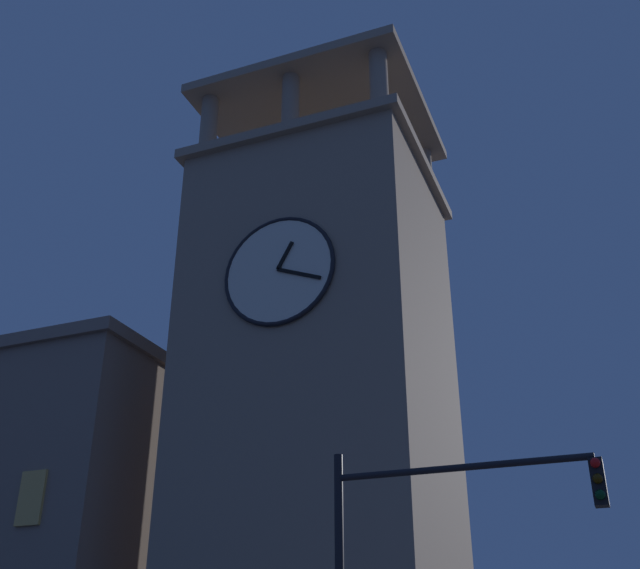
{
  "coord_description": "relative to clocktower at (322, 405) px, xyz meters",
  "views": [
    {
      "loc": [
        -9.07,
        19.51,
        1.92
      ],
      "look_at": [
        0.95,
        -5.66,
        15.39
      ],
      "focal_mm": 43.36,
      "sensor_mm": 36.0,
      "label": 1
    }
  ],
  "objects": [
    {
      "name": "clocktower",
      "position": [
        0.0,
        0.0,
        0.0
      ],
      "size": [
        9.06,
        8.56,
        25.84
      ],
      "color": "gray",
      "rests_on": "ground_plane"
    },
    {
      "name": "traffic_signal_near",
      "position": [
        -6.6,
        11.97,
        -6.76
      ],
      "size": [
        4.62,
        0.41,
        5.42
      ],
      "color": "black",
      "rests_on": "ground_plane"
    }
  ]
}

